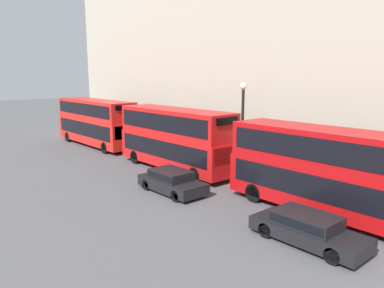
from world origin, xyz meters
name	(u,v)px	position (x,y,z in m)	size (l,w,h in m)	color
bus_leading	(332,169)	(1.60, 5.34, 2.30)	(2.59, 10.55, 4.16)	#B20C0F
bus_second_in_queue	(175,137)	(1.60, 17.08, 2.37)	(2.59, 10.02, 4.30)	red
bus_third_in_queue	(96,121)	(1.60, 28.95, 2.38)	(2.59, 10.76, 4.30)	red
car_dark_sedan	(307,228)	(-1.80, 4.43, 0.67)	(1.79, 4.63, 1.24)	black
car_hatchback	(172,181)	(-1.80, 13.16, 0.69)	(1.88, 4.26, 1.30)	black
street_lamp	(243,120)	(3.44, 12.52, 3.82)	(0.44, 0.44, 6.14)	black
pedestrian	(340,188)	(3.77, 6.00, 0.78)	(0.36, 0.36, 1.69)	brown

